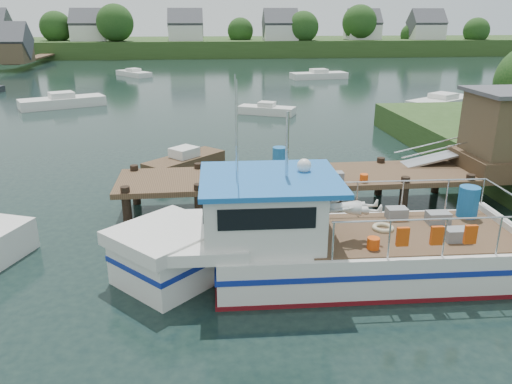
{
  "coord_description": "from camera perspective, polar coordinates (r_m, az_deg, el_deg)",
  "views": [
    {
      "loc": [
        -2.81,
        -17.83,
        7.12
      ],
      "look_at": [
        -1.0,
        -1.5,
        1.3
      ],
      "focal_mm": 35.0,
      "sensor_mm": 36.0,
      "label": 1
    }
  ],
  "objects": [
    {
      "name": "ground_plane",
      "position": [
        19.41,
        2.45,
        -2.04
      ],
      "size": [
        160.0,
        160.0,
        0.0
      ],
      "primitive_type": "plane",
      "color": "black"
    },
    {
      "name": "moored_b",
      "position": [
        38.55,
        1.24,
        9.39
      ],
      "size": [
        4.49,
        3.12,
        0.94
      ],
      "rotation": [
        0.0,
        0.0,
        0.17
      ],
      "color": "silver",
      "rests_on": "ground"
    },
    {
      "name": "dock",
      "position": [
        20.71,
        20.71,
        4.61
      ],
      "size": [
        16.6,
        3.0,
        4.78
      ],
      "color": "#503926",
      "rests_on": "ground"
    },
    {
      "name": "moored_d",
      "position": [
        65.64,
        -13.8,
        13.05
      ],
      "size": [
        4.88,
        5.57,
        0.95
      ],
      "rotation": [
        0.0,
        0.0,
        0.13
      ],
      "color": "silver",
      "rests_on": "ground"
    },
    {
      "name": "moored_c",
      "position": [
        44.58,
        20.55,
        9.64
      ],
      "size": [
        7.25,
        5.83,
        1.12
      ],
      "rotation": [
        0.0,
        0.0,
        0.39
      ],
      "color": "silver",
      "rests_on": "ground"
    },
    {
      "name": "moored_rowboat",
      "position": [
        24.19,
        -8.14,
        3.29
      ],
      "size": [
        3.97,
        3.94,
        1.21
      ],
      "rotation": [
        0.0,
        0.0,
        0.26
      ],
      "color": "#503926",
      "rests_on": "ground"
    },
    {
      "name": "moored_far",
      "position": [
        61.69,
        7.18,
        13.13
      ],
      "size": [
        6.96,
        3.27,
        1.14
      ],
      "rotation": [
        0.0,
        0.0,
        0.42
      ],
      "color": "silver",
      "rests_on": "ground"
    },
    {
      "name": "moored_a",
      "position": [
        44.67,
        -21.26,
        9.62
      ],
      "size": [
        6.95,
        4.87,
        1.22
      ],
      "rotation": [
        0.0,
        0.0,
        0.09
      ],
      "color": "silver",
      "rests_on": "ground"
    },
    {
      "name": "far_shore",
      "position": [
        100.37,
        -4.9,
        16.57
      ],
      "size": [
        140.0,
        42.55,
        9.22
      ],
      "color": "#2F4B1E",
      "rests_on": "ground"
    },
    {
      "name": "lobster_boat",
      "position": [
        14.29,
        6.54,
        -5.85
      ],
      "size": [
        11.98,
        3.81,
        5.71
      ],
      "rotation": [
        0.0,
        0.0,
        -0.03
      ],
      "color": "silver",
      "rests_on": "ground"
    }
  ]
}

